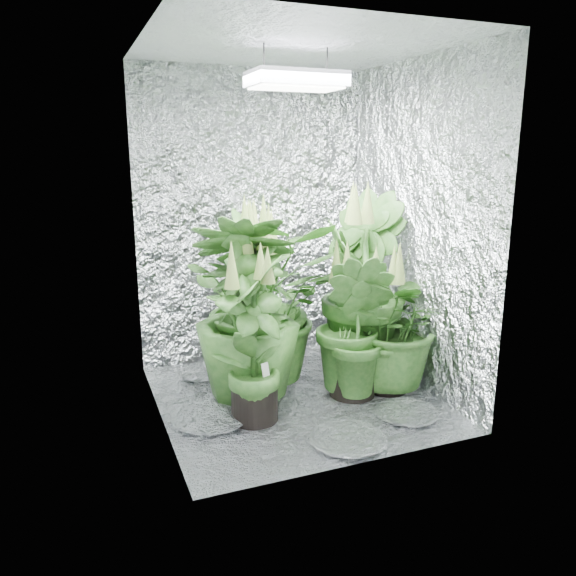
# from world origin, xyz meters

# --- Properties ---
(ground) EXTENTS (1.60, 1.60, 0.00)m
(ground) POSITION_xyz_m (0.00, 0.00, 0.00)
(ground) COLOR silver
(ground) RESTS_ON ground
(walls) EXTENTS (1.62, 1.62, 2.00)m
(walls) POSITION_xyz_m (0.00, 0.00, 1.00)
(walls) COLOR silver
(walls) RESTS_ON ground
(ceiling) EXTENTS (1.60, 1.60, 0.01)m
(ceiling) POSITION_xyz_m (0.00, 0.00, 2.00)
(ceiling) COLOR silver
(ceiling) RESTS_ON walls
(grow_lamp) EXTENTS (0.50, 0.30, 0.22)m
(grow_lamp) POSITION_xyz_m (0.00, 0.00, 1.83)
(grow_lamp) COLOR gray
(grow_lamp) RESTS_ON ceiling
(plant_a) EXTENTS (1.12, 1.12, 1.14)m
(plant_a) POSITION_xyz_m (-0.09, 0.29, 0.54)
(plant_a) COLOR black
(plant_a) RESTS_ON ground
(plant_b) EXTENTS (0.75, 0.75, 1.15)m
(plant_b) POSITION_xyz_m (-0.07, 0.63, 0.53)
(plant_b) COLOR black
(plant_b) RESTS_ON ground
(plant_c) EXTENTS (0.74, 0.74, 1.29)m
(plant_c) POSITION_xyz_m (0.50, 0.15, 0.61)
(plant_c) COLOR black
(plant_c) RESTS_ON ground
(plant_d) EXTENTS (0.77, 0.77, 1.21)m
(plant_d) POSITION_xyz_m (-0.27, 0.07, 0.56)
(plant_d) COLOR black
(plant_d) RESTS_ON ground
(plant_e) EXTENTS (0.91, 0.91, 0.93)m
(plant_e) POSITION_xyz_m (0.58, -0.10, 0.44)
(plant_e) COLOR black
(plant_e) RESTS_ON ground
(plant_f) EXTENTS (0.67, 0.67, 1.00)m
(plant_f) POSITION_xyz_m (-0.32, -0.18, 0.46)
(plant_f) COLOR black
(plant_f) RESTS_ON ground
(plant_g) EXTENTS (0.66, 0.66, 0.96)m
(plant_g) POSITION_xyz_m (0.34, -0.09, 0.43)
(plant_g) COLOR black
(plant_g) RESTS_ON ground
(circulation_fan) EXTENTS (0.21, 0.34, 0.40)m
(circulation_fan) POSITION_xyz_m (0.58, 0.63, 0.17)
(circulation_fan) COLOR black
(circulation_fan) RESTS_ON ground
(plant_label) EXTENTS (0.05, 0.04, 0.07)m
(plant_label) POSITION_xyz_m (-0.26, -0.21, 0.30)
(plant_label) COLOR white
(plant_label) RESTS_ON plant_f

